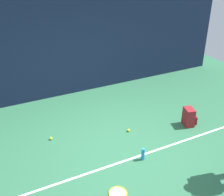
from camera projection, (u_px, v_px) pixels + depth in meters
ground_plane at (121, 148)px, 5.88m from camera, size 12.00×12.00×0.00m
back_fence at (69, 45)px, 7.60m from camera, size 10.00×0.10×2.89m
court_line at (130, 159)px, 5.57m from camera, size 9.00×0.05×0.00m
tennis_racket at (117, 194)px, 4.73m from camera, size 0.55×0.57×0.03m
backpack at (189, 117)px, 6.59m from camera, size 0.34×0.35×0.44m
tennis_ball_near_player at (51, 138)px, 6.13m from camera, size 0.07×0.07×0.07m
tennis_ball_by_fence at (129, 130)px, 6.42m from camera, size 0.07×0.07×0.07m
water_bottle at (143, 154)px, 5.50m from camera, size 0.07×0.07×0.26m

